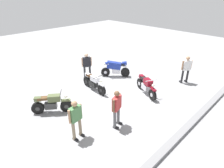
{
  "coord_description": "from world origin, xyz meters",
  "views": [
    {
      "loc": [
        6.11,
        6.9,
        5.48
      ],
      "look_at": [
        -0.48,
        0.31,
        0.75
      ],
      "focal_mm": 30.59,
      "sensor_mm": 36.0,
      "label": 1
    }
  ],
  "objects_px": {
    "person_in_black_shirt": "(87,64)",
    "person_in_white_shirt": "(186,68)",
    "person_in_red_shirt": "(117,106)",
    "motorcycle_maroon_cruiser": "(146,86)",
    "person_in_green_shirt": "(76,117)",
    "motorcycle_olive_vintage": "(52,104)",
    "motorcycle_silver_cruiser": "(94,82)",
    "motorcycle_blue_sportbike": "(115,68)"
  },
  "relations": [
    {
      "from": "motorcycle_olive_vintage",
      "to": "person_in_red_shirt",
      "type": "height_order",
      "value": "person_in_red_shirt"
    },
    {
      "from": "motorcycle_olive_vintage",
      "to": "motorcycle_maroon_cruiser",
      "type": "xyz_separation_m",
      "value": [
        -4.73,
        2.13,
        0.03
      ]
    },
    {
      "from": "motorcycle_blue_sportbike",
      "to": "person_in_black_shirt",
      "type": "distance_m",
      "value": 1.95
    },
    {
      "from": "motorcycle_blue_sportbike",
      "to": "person_in_red_shirt",
      "type": "relative_size",
      "value": 0.88
    },
    {
      "from": "motorcycle_blue_sportbike",
      "to": "person_in_green_shirt",
      "type": "bearing_deg",
      "value": 76.6
    },
    {
      "from": "person_in_red_shirt",
      "to": "motorcycle_olive_vintage",
      "type": "bearing_deg",
      "value": -170.35
    },
    {
      "from": "person_in_white_shirt",
      "to": "person_in_green_shirt",
      "type": "distance_m",
      "value": 7.85
    },
    {
      "from": "motorcycle_blue_sportbike",
      "to": "person_in_black_shirt",
      "type": "height_order",
      "value": "person_in_black_shirt"
    },
    {
      "from": "motorcycle_blue_sportbike",
      "to": "person_in_white_shirt",
      "type": "bearing_deg",
      "value": 168.93
    },
    {
      "from": "motorcycle_silver_cruiser",
      "to": "person_in_white_shirt",
      "type": "bearing_deg",
      "value": 59.54
    },
    {
      "from": "motorcycle_maroon_cruiser",
      "to": "person_in_green_shirt",
      "type": "height_order",
      "value": "person_in_green_shirt"
    },
    {
      "from": "person_in_black_shirt",
      "to": "motorcycle_maroon_cruiser",
      "type": "bearing_deg",
      "value": -139.26
    },
    {
      "from": "motorcycle_olive_vintage",
      "to": "motorcycle_silver_cruiser",
      "type": "relative_size",
      "value": 0.79
    },
    {
      "from": "motorcycle_maroon_cruiser",
      "to": "motorcycle_blue_sportbike",
      "type": "bearing_deg",
      "value": -164.33
    },
    {
      "from": "person_in_red_shirt",
      "to": "motorcycle_silver_cruiser",
      "type": "bearing_deg",
      "value": 138.97
    },
    {
      "from": "motorcycle_olive_vintage",
      "to": "motorcycle_silver_cruiser",
      "type": "xyz_separation_m",
      "value": [
        -2.89,
        -0.28,
        0.03
      ]
    },
    {
      "from": "motorcycle_blue_sportbike",
      "to": "motorcycle_silver_cruiser",
      "type": "bearing_deg",
      "value": 59.41
    },
    {
      "from": "motorcycle_maroon_cruiser",
      "to": "person_in_red_shirt",
      "type": "distance_m",
      "value": 3.38
    },
    {
      "from": "motorcycle_maroon_cruiser",
      "to": "motorcycle_silver_cruiser",
      "type": "xyz_separation_m",
      "value": [
        1.84,
        -2.4,
        0.0
      ]
    },
    {
      "from": "person_in_red_shirt",
      "to": "person_in_black_shirt",
      "type": "bearing_deg",
      "value": 138.46
    },
    {
      "from": "person_in_black_shirt",
      "to": "person_in_green_shirt",
      "type": "height_order",
      "value": "person_in_black_shirt"
    },
    {
      "from": "motorcycle_maroon_cruiser",
      "to": "person_in_white_shirt",
      "type": "xyz_separation_m",
      "value": [
        -2.92,
        0.88,
        0.5
      ]
    },
    {
      "from": "motorcycle_silver_cruiser",
      "to": "person_in_black_shirt",
      "type": "xyz_separation_m",
      "value": [
        -0.72,
        -1.53,
        0.51
      ]
    },
    {
      "from": "motorcycle_maroon_cruiser",
      "to": "person_in_black_shirt",
      "type": "xyz_separation_m",
      "value": [
        1.11,
        -3.93,
        0.51
      ]
    },
    {
      "from": "motorcycle_blue_sportbike",
      "to": "person_in_white_shirt",
      "type": "distance_m",
      "value": 4.54
    },
    {
      "from": "motorcycle_olive_vintage",
      "to": "motorcycle_blue_sportbike",
      "type": "height_order",
      "value": "motorcycle_blue_sportbike"
    },
    {
      "from": "person_in_red_shirt",
      "to": "motorcycle_maroon_cruiser",
      "type": "bearing_deg",
      "value": 86.51
    },
    {
      "from": "motorcycle_silver_cruiser",
      "to": "person_in_black_shirt",
      "type": "height_order",
      "value": "person_in_black_shirt"
    },
    {
      "from": "person_in_black_shirt",
      "to": "person_in_white_shirt",
      "type": "bearing_deg",
      "value": -115.14
    },
    {
      "from": "motorcycle_blue_sportbike",
      "to": "motorcycle_silver_cruiser",
      "type": "relative_size",
      "value": 0.74
    },
    {
      "from": "person_in_white_shirt",
      "to": "person_in_green_shirt",
      "type": "bearing_deg",
      "value": 118.78
    },
    {
      "from": "motorcycle_blue_sportbike",
      "to": "motorcycle_maroon_cruiser",
      "type": "height_order",
      "value": "motorcycle_blue_sportbike"
    },
    {
      "from": "person_in_white_shirt",
      "to": "person_in_red_shirt",
      "type": "relative_size",
      "value": 1.01
    },
    {
      "from": "motorcycle_blue_sportbike",
      "to": "motorcycle_olive_vintage",
      "type": "bearing_deg",
      "value": 55.44
    },
    {
      "from": "motorcycle_blue_sportbike",
      "to": "person_in_white_shirt",
      "type": "xyz_separation_m",
      "value": [
        -2.41,
        3.82,
        0.43
      ]
    },
    {
      "from": "motorcycle_olive_vintage",
      "to": "person_in_white_shirt",
      "type": "height_order",
      "value": "person_in_white_shirt"
    },
    {
      "from": "motorcycle_olive_vintage",
      "to": "person_in_white_shirt",
      "type": "relative_size",
      "value": 0.94
    },
    {
      "from": "person_in_white_shirt",
      "to": "person_in_black_shirt",
      "type": "distance_m",
      "value": 6.28
    },
    {
      "from": "motorcycle_maroon_cruiser",
      "to": "person_in_white_shirt",
      "type": "height_order",
      "value": "person_in_white_shirt"
    },
    {
      "from": "person_in_red_shirt",
      "to": "person_in_green_shirt",
      "type": "bearing_deg",
      "value": -127.42
    },
    {
      "from": "motorcycle_olive_vintage",
      "to": "person_in_green_shirt",
      "type": "bearing_deg",
      "value": -57.44
    },
    {
      "from": "motorcycle_silver_cruiser",
      "to": "person_in_red_shirt",
      "type": "relative_size",
      "value": 1.19
    }
  ]
}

